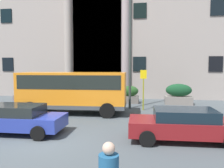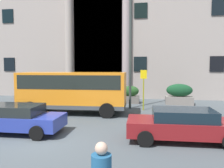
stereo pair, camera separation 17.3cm
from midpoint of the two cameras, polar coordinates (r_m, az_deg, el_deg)
The scene contains 11 objects.
ground_plane at distance 9.97m, azimuth -16.83°, elevation -13.90°, with size 80.00×64.00×0.12m, color #474F54.
office_building_facade at distance 26.65m, azimuth 0.37°, elevation 13.94°, with size 42.30×9.64×14.92m.
orange_minibus at distance 14.85m, azimuth -9.49°, elevation -1.23°, with size 6.92×2.81×2.67m.
bus_stop_sign at distance 15.81m, azimuth 8.27°, elevation -0.40°, with size 0.44×0.08×2.81m.
hedge_planter_entrance_left at distance 18.94m, azimuth 16.87°, elevation -2.57°, with size 2.13×0.98×1.67m.
hedge_planter_east at distance 21.74m, azimuth -20.94°, elevation -2.19°, with size 1.69×0.78×1.36m.
hedge_planter_far_east at distance 18.93m, azimuth 4.98°, elevation -2.73°, with size 1.43×0.88×1.45m.
hedge_planter_far_west at distance 20.06m, azimuth -7.78°, elevation -2.38°, with size 1.77×0.83×1.43m.
parked_hatchback_near at distance 9.81m, azimuth 17.98°, elevation -9.69°, with size 4.57×2.11×1.31m.
parked_coupe_end at distance 11.34m, azimuth -22.94°, elevation -7.95°, with size 4.47×2.06×1.30m.
lamppost_plaza_centre at distance 16.56m, azimuth 4.97°, elevation 11.31°, with size 0.40×0.40×8.79m.
Camera 2 is at (4.39, -8.43, 3.04)m, focal length 36.22 mm.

